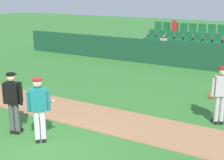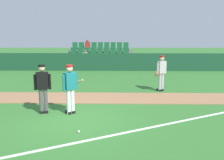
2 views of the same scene
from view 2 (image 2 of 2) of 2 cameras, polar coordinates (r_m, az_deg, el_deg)
The scene contains 9 objects.
ground_plane at distance 8.55m, azimuth -8.62°, elevation -8.75°, with size 80.00×80.00×0.00m, color #33702D.
infield_dirt_path at distance 11.05m, azimuth -6.33°, elevation -4.09°, with size 28.00×1.85×0.03m, color #9E704C.
foul_line_chalk at distance 8.12m, azimuth 12.44°, elevation -9.94°, with size 12.00×0.10×0.01m, color white.
dugout_fence at distance 18.82m, azimuth -3.23°, elevation 4.17°, with size 20.00×0.16×1.34m, color #19472D.
stadium_bleachers at distance 20.68m, azimuth -2.86°, elevation 4.62°, with size 5.55×2.95×2.30m.
batter_teal_jersey at distance 8.79m, azimuth -9.61°, elevation -1.68°, with size 0.72×0.69×1.76m.
umpire_home_plate at distance 9.07m, azimuth -15.71°, elevation -1.34°, with size 0.57×0.39×1.76m.
runner_grey_jersey at distance 12.34m, azimuth 11.28°, elevation 1.83°, with size 0.63×0.44×1.76m.
baseball at distance 7.37m, azimuth -7.65°, elevation -11.72°, with size 0.07×0.07×0.07m, color white.
Camera 2 is at (1.42, -7.94, 2.85)m, focal length 39.63 mm.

